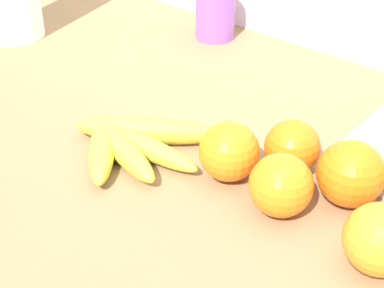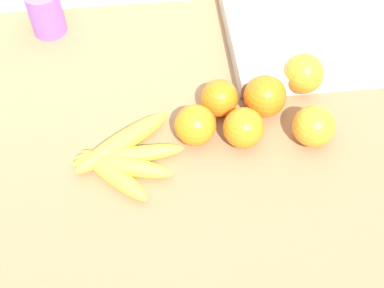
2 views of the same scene
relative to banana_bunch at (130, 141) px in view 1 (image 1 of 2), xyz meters
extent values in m
cube|color=silver|center=(0.14, 0.49, -0.27)|extent=(1.99, 0.06, 1.30)
ellipsoid|color=gold|center=(-0.02, -0.04, 0.00)|extent=(0.14, 0.14, 0.04)
ellipsoid|color=yellow|center=(0.00, -0.02, 0.00)|extent=(0.18, 0.09, 0.04)
ellipsoid|color=gold|center=(0.01, 0.00, 0.00)|extent=(0.21, 0.05, 0.03)
ellipsoid|color=gold|center=(0.00, 0.03, 0.00)|extent=(0.20, 0.15, 0.04)
sphere|color=orange|center=(0.36, 0.02, 0.02)|extent=(0.08, 0.08, 0.08)
sphere|color=orange|center=(0.23, 0.03, 0.02)|extent=(0.08, 0.08, 0.08)
sphere|color=orange|center=(0.19, 0.11, 0.02)|extent=(0.07, 0.07, 0.07)
sphere|color=orange|center=(0.14, 0.04, 0.02)|extent=(0.08, 0.08, 0.08)
sphere|color=orange|center=(0.28, 0.10, 0.02)|extent=(0.08, 0.08, 0.08)
cylinder|color=#9056BF|center=(-0.16, 0.39, 0.03)|extent=(0.08, 0.08, 0.10)
camera|label=1|loc=(0.49, -0.45, 0.44)|focal=53.78mm
camera|label=2|loc=(0.07, -0.53, 0.75)|focal=46.78mm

